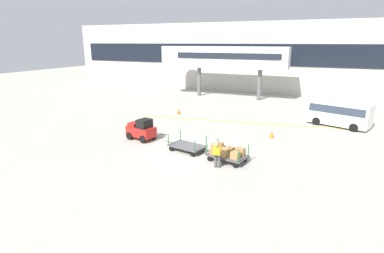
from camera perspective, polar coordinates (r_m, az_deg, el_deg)
name	(u,v)px	position (r m, az deg, el deg)	size (l,w,h in m)	color
ground_plane	(194,152)	(19.82, 0.35, -4.84)	(120.00, 120.00, 0.00)	#B2ADA0
apron_lead_line	(239,122)	(27.43, 8.92, 0.82)	(18.45, 0.20, 0.01)	yellow
terminal_building	(271,58)	(43.67, 14.59, 12.35)	(63.57, 2.51, 9.56)	#BCB7AD
jet_bridge	(216,57)	(39.33, 4.55, 12.83)	(16.57, 3.00, 6.37)	silver
baggage_tug	(141,130)	(22.39, -9.50, -0.60)	(2.28, 1.59, 1.58)	red
baggage_cart_lead	(187,146)	(19.90, -0.93, -3.70)	(3.08, 1.84, 1.10)	#4C4C4F
baggage_cart_middle	(227,153)	(18.29, 6.57, -4.92)	(3.08, 1.84, 1.10)	#4C4C4F
baggage_handler	(217,154)	(17.18, 4.76, -5.11)	(0.43, 0.45, 1.56)	#4C4C4C
shuttle_van	(339,112)	(28.40, 25.97, 2.48)	(5.16, 3.34, 2.10)	white
safety_cone_near	(272,134)	(23.43, 14.76, -1.40)	(0.36, 0.36, 0.55)	orange
safety_cone_far	(179,111)	(30.16, -2.50, 2.88)	(0.36, 0.36, 0.55)	#EA590F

